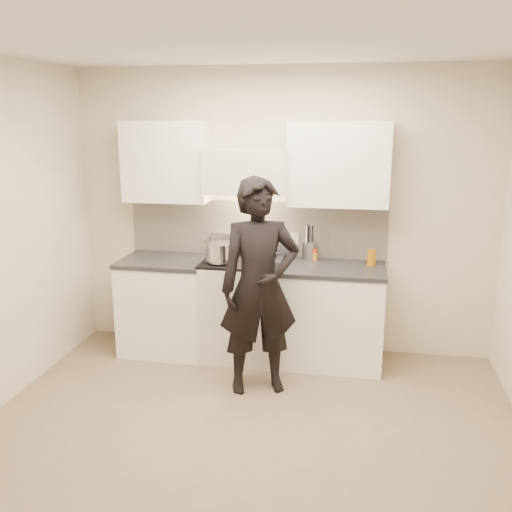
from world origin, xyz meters
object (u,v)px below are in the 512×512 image
(counter_right, at_px, (333,315))
(wok, at_px, (265,246))
(utensil_crock, at_px, (309,249))
(stove, at_px, (245,308))
(person, at_px, (259,287))

(counter_right, xyz_separation_m, wok, (-0.66, 0.14, 0.59))
(utensil_crock, bearing_deg, stove, -158.92)
(stove, relative_size, counter_right, 1.04)
(utensil_crock, bearing_deg, wok, -169.36)
(stove, height_order, wok, wok)
(stove, relative_size, utensil_crock, 2.91)
(wok, distance_m, utensil_crock, 0.42)
(stove, relative_size, person, 0.54)
(counter_right, bearing_deg, stove, -180.00)
(counter_right, xyz_separation_m, person, (-0.57, -0.66, 0.43))
(counter_right, distance_m, utensil_crock, 0.65)
(stove, xyz_separation_m, person, (0.26, -0.66, 0.42))
(counter_right, distance_m, wok, 0.90)
(stove, height_order, utensil_crock, utensil_crock)
(stove, distance_m, counter_right, 0.83)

